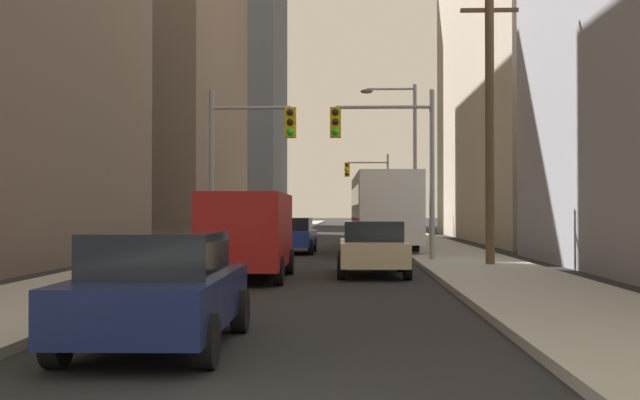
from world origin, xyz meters
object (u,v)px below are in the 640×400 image
object	(u,v)px
traffic_signal_near_left	(248,148)
traffic_signal_far_right	(369,181)
sedan_navy	(160,289)
sedan_blue	(292,235)
cargo_van_red	(248,231)
traffic_signal_near_right	(388,146)
sedan_beige	(373,248)
city_bus	(382,208)

from	to	relation	value
traffic_signal_near_left	traffic_signal_far_right	xyz separation A→B (m)	(5.00, 30.43, 0.01)
sedan_navy	sedan_blue	xyz separation A→B (m)	(0.05, 22.93, 0.00)
cargo_van_red	traffic_signal_near_right	size ratio (longest dim) A/B	0.87
traffic_signal_near_right	sedan_navy	bearing A→B (deg)	-102.84
sedan_navy	traffic_signal_far_right	size ratio (longest dim) A/B	0.70
cargo_van_red	sedan_navy	size ratio (longest dim) A/B	1.24
traffic_signal_far_right	sedan_navy	bearing A→B (deg)	-94.80
sedan_navy	traffic_signal_near_left	xyz separation A→B (m)	(-1.05, 16.71, 3.23)
traffic_signal_near_left	traffic_signal_near_right	bearing A→B (deg)	0.00
sedan_navy	sedan_blue	distance (m)	22.93
sedan_navy	traffic_signal_far_right	world-z (taller)	traffic_signal_far_right
sedan_navy	traffic_signal_near_right	distance (m)	17.45
cargo_van_red	sedan_blue	xyz separation A→B (m)	(0.23, 12.66, -0.52)
traffic_signal_near_left	traffic_signal_near_right	distance (m)	4.86
sedan_beige	sedan_blue	distance (m)	11.74
sedan_blue	traffic_signal_far_right	world-z (taller)	traffic_signal_far_right
traffic_signal_near_left	traffic_signal_far_right	distance (m)	30.84
sedan_blue	traffic_signal_near_left	size ratio (longest dim) A/B	0.71
sedan_navy	traffic_signal_near_right	world-z (taller)	traffic_signal_near_right
sedan_navy	traffic_signal_near_right	size ratio (longest dim) A/B	0.70
sedan_navy	traffic_signal_far_right	bearing A→B (deg)	85.20
traffic_signal_far_right	traffic_signal_near_right	bearing A→B (deg)	-90.28
traffic_signal_far_right	cargo_van_red	bearing A→B (deg)	-96.40
cargo_van_red	traffic_signal_far_right	bearing A→B (deg)	83.60
sedan_navy	city_bus	bearing A→B (deg)	80.95
city_bus	traffic_signal_near_left	distance (m)	9.96
cargo_van_red	traffic_signal_far_right	world-z (taller)	traffic_signal_far_right
sedan_blue	traffic_signal_near_left	world-z (taller)	traffic_signal_near_left
sedan_beige	sedan_blue	xyz separation A→B (m)	(-3.09, 11.32, 0.00)
cargo_van_red	sedan_beige	xyz separation A→B (m)	(3.32, 1.33, -0.52)
traffic_signal_near_left	traffic_signal_near_right	size ratio (longest dim) A/B	1.00
city_bus	traffic_signal_near_left	bearing A→B (deg)	-121.14
traffic_signal_near_right	sedan_beige	bearing A→B (deg)	-97.45
traffic_signal_near_left	traffic_signal_near_right	world-z (taller)	same
sedan_blue	sedan_beige	bearing A→B (deg)	-74.73
city_bus	sedan_beige	xyz separation A→B (m)	(-0.85, -13.44, -1.16)
sedan_blue	traffic_signal_near_right	world-z (taller)	traffic_signal_near_right
city_bus	sedan_blue	bearing A→B (deg)	-151.71
cargo_van_red	traffic_signal_near_right	xyz separation A→B (m)	(3.99, 6.44, 2.75)
city_bus	traffic_signal_near_right	size ratio (longest dim) A/B	1.93
sedan_navy	traffic_signal_near_left	bearing A→B (deg)	93.59
cargo_van_red	traffic_signal_far_right	distance (m)	37.21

